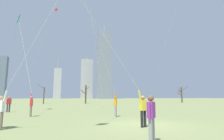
{
  "coord_description": "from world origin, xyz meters",
  "views": [
    {
      "loc": [
        -4.69,
        -9.35,
        1.55
      ],
      "look_at": [
        0.0,
        6.0,
        4.0
      ],
      "focal_mm": 28.45,
      "sensor_mm": 36.0,
      "label": 1
    }
  ],
  "objects": [
    {
      "name": "skyline_mid_tower_left",
      "position": [
        35.78,
        154.21,
        14.27
      ],
      "size": [
        6.1,
        9.28,
        28.54
      ],
      "color": "gray",
      "rests_on": "ground"
    },
    {
      "name": "bystander_far_off_by_trees",
      "position": [
        -1.58,
        -3.78,
        0.9
      ],
      "size": [
        0.4,
        0.38,
        1.62
      ],
      "color": "gray",
      "rests_on": "ground"
    },
    {
      "name": "kite_flyer_far_back_yellow",
      "position": [
        -1.2,
        3.13,
        2.77
      ],
      "size": [
        7.2,
        8.61,
        13.34
      ],
      "color": "gray",
      "rests_on": "ground"
    },
    {
      "name": "skyline_wide_slab",
      "position": [
        33.53,
        139.82,
        29.11
      ],
      "size": [
        11.72,
        6.48,
        65.91
      ],
      "color": "gray",
      "rests_on": "ground"
    },
    {
      "name": "distant_kite_low_near_trees_pink",
      "position": [
        -0.07,
        19.05,
        17.49
      ],
      "size": [
        2.74,
        2.41,
        20.03
      ],
      "color": "pink",
      "rests_on": "ground"
    },
    {
      "name": "ground_plane",
      "position": [
        0.0,
        0.0,
        0.0
      ],
      "size": [
        400.0,
        400.0,
        0.0
      ],
      "primitive_type": "plane",
      "color": "#848E56"
    },
    {
      "name": "bystander_watching_nearby",
      "position": [
        -9.48,
        11.66,
        0.9
      ],
      "size": [
        0.43,
        0.36,
        1.62
      ],
      "color": "#33384C",
      "rests_on": "ground"
    },
    {
      "name": "bare_tree_leftmost",
      "position": [
        28.93,
        33.32,
        2.38
      ],
      "size": [
        3.26,
        2.49,
        4.5
      ],
      "color": "#4C3828",
      "rests_on": "ground"
    },
    {
      "name": "skyline_squat_block",
      "position": [
        21.34,
        157.77,
        18.62
      ],
      "size": [
        10.83,
        5.8,
        42.12
      ],
      "color": "#B2B2B7",
      "rests_on": "ground"
    },
    {
      "name": "kite_flyer_foreground_right_teal",
      "position": [
        -7.34,
        7.83,
        3.32
      ],
      "size": [
        2.91,
        6.45,
        11.11
      ],
      "color": "#726656",
      "rests_on": "ground"
    },
    {
      "name": "kite_flyer_midfield_center_orange",
      "position": [
        -2.17,
        -1.33,
        3.24
      ],
      "size": [
        13.55,
        4.59,
        17.59
      ],
      "color": "black",
      "rests_on": "ground"
    },
    {
      "name": "distant_kite_drifting_right_purple",
      "position": [
        13.07,
        12.61,
        16.68
      ],
      "size": [
        5.76,
        4.07,
        19.88
      ],
      "color": "purple",
      "rests_on": "ground"
    },
    {
      "name": "skyline_mid_tower_right",
      "position": [
        -5.15,
        158.67,
        13.77
      ],
      "size": [
        6.4,
        5.1,
        36.84
      ],
      "color": "#B2B2B7",
      "rests_on": "ground"
    },
    {
      "name": "kite_flyer_foreground_left_white",
      "position": [
        -4.8,
        -0.86,
        6.0
      ],
      "size": [
        10.37,
        6.53,
        21.37
      ],
      "color": "#726656",
      "rests_on": "ground"
    },
    {
      "name": "distant_kite_drifting_left_red",
      "position": [
        -6.76,
        27.74,
        16.55
      ],
      "size": [
        6.84,
        0.81,
        20.16
      ],
      "color": "red",
      "rests_on": "ground"
    },
    {
      "name": "bare_tree_left_of_center",
      "position": [
        1.77,
        33.41,
        2.34
      ],
      "size": [
        2.08,
        2.13,
        4.41
      ],
      "color": "#4C3828",
      "rests_on": "ground"
    },
    {
      "name": "bare_tree_rightmost",
      "position": [
        -7.71,
        34.75,
        2.09
      ],
      "size": [
        1.83,
        1.87,
        4.49
      ],
      "color": "brown",
      "rests_on": "ground"
    },
    {
      "name": "bystander_strolling_midfield",
      "position": [
        5.55,
        11.0,
        0.9
      ],
      "size": [
        0.3,
        0.49,
        1.62
      ],
      "color": "#726656",
      "rests_on": "ground"
    }
  ]
}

